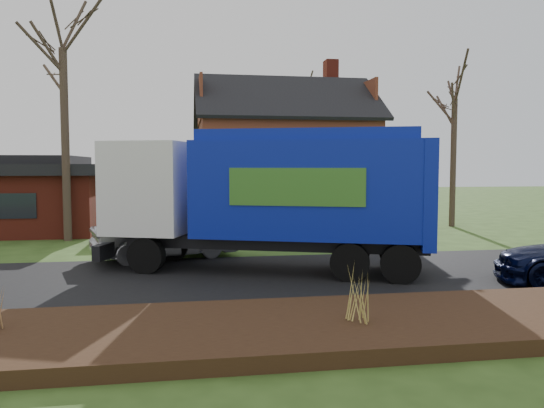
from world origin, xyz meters
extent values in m
plane|color=#2C4617|center=(0.00, 0.00, 0.00)|extent=(120.00, 120.00, 0.00)
cube|color=black|center=(0.00, 0.00, 0.01)|extent=(80.00, 7.00, 0.02)
cube|color=black|center=(0.00, -5.30, 0.15)|extent=(80.00, 3.50, 0.30)
cube|color=beige|center=(2.00, 14.00, 1.35)|extent=(9.00, 7.50, 2.70)
cube|color=#5B281A|center=(2.00, 14.00, 4.10)|extent=(9.00, 7.50, 2.80)
cube|color=maroon|center=(5.00, 15.00, 8.46)|extent=(0.70, 0.90, 1.60)
cube|color=beige|center=(-4.20, 13.50, 1.30)|extent=(3.50, 5.50, 2.60)
cube|color=black|center=(-4.20, 13.50, 2.72)|extent=(3.90, 5.90, 0.24)
cube|color=maroon|center=(-12.00, 13.00, 1.40)|extent=(9.00, 7.50, 2.80)
cube|color=black|center=(-12.00, 13.00, 3.05)|extent=(9.80, 8.20, 0.50)
cube|color=black|center=(-12.00, 13.00, 3.50)|extent=(7.00, 6.00, 0.40)
cylinder|color=black|center=(-4.50, 1.12, 0.55)|extent=(1.16, 0.72, 1.10)
cylinder|color=black|center=(-3.74, 3.21, 0.55)|extent=(1.16, 0.72, 1.10)
cylinder|color=black|center=(1.17, -0.92, 0.55)|extent=(1.16, 0.72, 1.10)
cylinder|color=black|center=(1.93, 1.16, 0.55)|extent=(1.16, 0.72, 1.10)
cylinder|color=black|center=(2.47, -1.39, 0.55)|extent=(1.16, 0.72, 1.10)
cylinder|color=black|center=(3.22, 0.70, 0.55)|extent=(1.16, 0.72, 1.10)
cube|color=black|center=(-0.64, 0.91, 0.90)|extent=(8.98, 4.28, 0.37)
cube|color=white|center=(-4.37, 2.26, 2.54)|extent=(3.19, 3.31, 2.86)
cube|color=black|center=(-5.46, 2.65, 2.70)|extent=(0.87, 2.22, 0.95)
cube|color=black|center=(-5.56, 2.69, 0.58)|extent=(1.15, 2.58, 0.48)
cube|color=#0C1C98|center=(0.31, 0.57, 2.54)|extent=(7.16, 4.75, 2.86)
cube|color=#0C1C98|center=(0.31, 0.57, 4.12)|extent=(6.76, 4.34, 0.32)
cube|color=#0C1C98|center=(3.54, -0.60, 2.43)|extent=(1.26, 2.66, 3.07)
cube|color=#397727|center=(-0.30, -0.64, 2.64)|extent=(3.59, 1.33, 1.06)
cube|color=#397727|center=(0.61, 1.89, 2.64)|extent=(3.59, 1.33, 1.06)
imported|color=#95979C|center=(-4.02, 3.64, 0.80)|extent=(5.17, 3.06, 1.61)
cylinder|color=#443529|center=(-8.36, 8.88, 4.09)|extent=(0.34, 0.34, 8.18)
cylinder|color=#433328|center=(10.68, 11.22, 3.36)|extent=(0.31, 0.31, 6.73)
cylinder|color=#3E3325|center=(4.79, 21.17, 3.80)|extent=(0.29, 0.29, 7.60)
cone|color=#9D7445|center=(-6.59, -4.98, 0.75)|extent=(0.04, 0.04, 0.90)
cone|color=tan|center=(-0.15, -5.53, 0.80)|extent=(0.04, 0.04, 1.01)
cone|color=tan|center=(-0.31, -5.53, 0.80)|extent=(0.04, 0.04, 1.01)
cone|color=tan|center=(0.01, -5.53, 0.80)|extent=(0.04, 0.04, 1.01)
cone|color=tan|center=(-0.15, -5.40, 0.80)|extent=(0.04, 0.04, 1.01)
cone|color=tan|center=(-0.15, -5.66, 0.80)|extent=(0.04, 0.04, 1.01)
camera|label=1|loc=(-3.31, -14.95, 3.23)|focal=35.00mm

